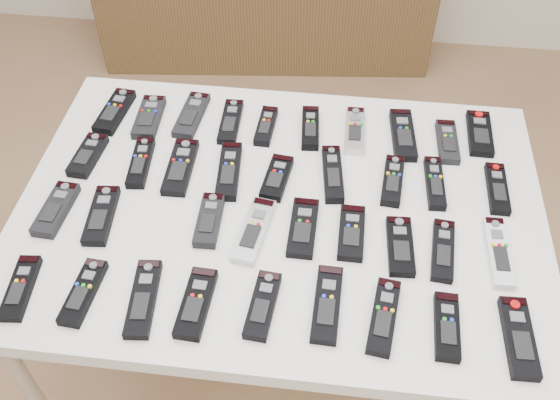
# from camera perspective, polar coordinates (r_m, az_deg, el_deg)

# --- Properties ---
(ground) EXTENTS (4.00, 4.00, 0.00)m
(ground) POSITION_cam_1_polar(r_m,az_deg,el_deg) (2.12, -1.43, -15.18)
(ground) COLOR #93654B
(ground) RESTS_ON ground
(table) EXTENTS (1.25, 0.88, 0.78)m
(table) POSITION_cam_1_polar(r_m,az_deg,el_deg) (1.53, -0.00, -1.98)
(table) COLOR white
(table) RESTS_ON ground
(remote_0) EXTENTS (0.07, 0.18, 0.02)m
(remote_0) POSITION_cam_1_polar(r_m,az_deg,el_deg) (1.78, -14.88, 7.83)
(remote_0) COLOR black
(remote_0) RESTS_ON table
(remote_1) EXTENTS (0.07, 0.17, 0.02)m
(remote_1) POSITION_cam_1_polar(r_m,az_deg,el_deg) (1.74, -11.88, 7.41)
(remote_1) COLOR black
(remote_1) RESTS_ON table
(remote_2) EXTENTS (0.07, 0.18, 0.02)m
(remote_2) POSITION_cam_1_polar(r_m,az_deg,el_deg) (1.73, -8.09, 7.69)
(remote_2) COLOR black
(remote_2) RESTS_ON table
(remote_3) EXTENTS (0.05, 0.17, 0.02)m
(remote_3) POSITION_cam_1_polar(r_m,az_deg,el_deg) (1.70, -4.54, 7.16)
(remote_3) COLOR black
(remote_3) RESTS_ON table
(remote_4) EXTENTS (0.05, 0.14, 0.02)m
(remote_4) POSITION_cam_1_polar(r_m,az_deg,el_deg) (1.68, -1.29, 6.77)
(remote_4) COLOR black
(remote_4) RESTS_ON table
(remote_5) EXTENTS (0.06, 0.16, 0.02)m
(remote_5) POSITION_cam_1_polar(r_m,az_deg,el_deg) (1.67, 2.79, 6.60)
(remote_5) COLOR black
(remote_5) RESTS_ON table
(remote_6) EXTENTS (0.05, 0.17, 0.02)m
(remote_6) POSITION_cam_1_polar(r_m,az_deg,el_deg) (1.67, 6.85, 6.32)
(remote_6) COLOR #B7B7BC
(remote_6) RESTS_ON table
(remote_7) EXTENTS (0.07, 0.19, 0.02)m
(remote_7) POSITION_cam_1_polar(r_m,az_deg,el_deg) (1.68, 11.18, 5.86)
(remote_7) COLOR black
(remote_7) RESTS_ON table
(remote_8) EXTENTS (0.05, 0.16, 0.02)m
(remote_8) POSITION_cam_1_polar(r_m,az_deg,el_deg) (1.69, 15.05, 5.15)
(remote_8) COLOR black
(remote_8) RESTS_ON table
(remote_9) EXTENTS (0.06, 0.17, 0.02)m
(remote_9) POSITION_cam_1_polar(r_m,az_deg,el_deg) (1.74, 17.79, 5.81)
(remote_9) COLOR black
(remote_9) RESTS_ON table
(remote_10) EXTENTS (0.07, 0.15, 0.02)m
(remote_10) POSITION_cam_1_polar(r_m,az_deg,el_deg) (1.66, -17.16, 3.92)
(remote_10) COLOR black
(remote_10) RESTS_ON table
(remote_11) EXTENTS (0.06, 0.17, 0.02)m
(remote_11) POSITION_cam_1_polar(r_m,az_deg,el_deg) (1.61, -12.62, 3.36)
(remote_11) COLOR black
(remote_11) RESTS_ON table
(remote_12) EXTENTS (0.06, 0.19, 0.02)m
(remote_12) POSITION_cam_1_polar(r_m,az_deg,el_deg) (1.58, -9.09, 3.01)
(remote_12) COLOR black
(remote_12) RESTS_ON table
(remote_13) EXTENTS (0.07, 0.19, 0.02)m
(remote_13) POSITION_cam_1_polar(r_m,az_deg,el_deg) (1.55, -4.68, 2.66)
(remote_13) COLOR black
(remote_13) RESTS_ON table
(remote_14) EXTENTS (0.07, 0.15, 0.02)m
(remote_14) POSITION_cam_1_polar(r_m,az_deg,el_deg) (1.53, -0.29, 2.06)
(remote_14) COLOR black
(remote_14) RESTS_ON table
(remote_15) EXTENTS (0.07, 0.19, 0.02)m
(remote_15) POSITION_cam_1_polar(r_m,az_deg,el_deg) (1.55, 4.84, 2.39)
(remote_15) COLOR black
(remote_15) RESTS_ON table
(remote_16) EXTENTS (0.06, 0.16, 0.02)m
(remote_16) POSITION_cam_1_polar(r_m,az_deg,el_deg) (1.55, 10.26, 1.74)
(remote_16) COLOR black
(remote_16) RESTS_ON table
(remote_17) EXTENTS (0.05, 0.17, 0.02)m
(remote_17) POSITION_cam_1_polar(r_m,az_deg,el_deg) (1.57, 13.96, 1.52)
(remote_17) COLOR black
(remote_17) RESTS_ON table
(remote_18) EXTENTS (0.05, 0.16, 0.02)m
(remote_18) POSITION_cam_1_polar(r_m,az_deg,el_deg) (1.60, 19.25, 1.00)
(remote_18) COLOR black
(remote_18) RESTS_ON table
(remote_19) EXTENTS (0.06, 0.16, 0.02)m
(remote_19) POSITION_cam_1_polar(r_m,az_deg,el_deg) (1.55, -19.81, -0.80)
(remote_19) COLOR black
(remote_19) RESTS_ON table
(remote_20) EXTENTS (0.07, 0.18, 0.02)m
(remote_20) POSITION_cam_1_polar(r_m,az_deg,el_deg) (1.51, -16.02, -1.35)
(remote_20) COLOR black
(remote_20) RESTS_ON table
(remote_21) EXTENTS (0.06, 0.15, 0.02)m
(remote_21) POSITION_cam_1_polar(r_m,az_deg,el_deg) (1.45, -6.49, -1.84)
(remote_21) COLOR black
(remote_21) RESTS_ON table
(remote_22) EXTENTS (0.08, 0.19, 0.02)m
(remote_22) POSITION_cam_1_polar(r_m,az_deg,el_deg) (1.42, -2.40, -2.81)
(remote_22) COLOR #B7B7BC
(remote_22) RESTS_ON table
(remote_23) EXTENTS (0.06, 0.17, 0.02)m
(remote_23) POSITION_cam_1_polar(r_m,az_deg,el_deg) (1.43, 2.12, -2.54)
(remote_23) COLOR black
(remote_23) RESTS_ON table
(remote_24) EXTENTS (0.06, 0.15, 0.02)m
(remote_24) POSITION_cam_1_polar(r_m,az_deg,el_deg) (1.42, 6.55, -2.99)
(remote_24) COLOR black
(remote_24) RESTS_ON table
(remote_25) EXTENTS (0.06, 0.16, 0.02)m
(remote_25) POSITION_cam_1_polar(r_m,az_deg,el_deg) (1.42, 10.93, -4.17)
(remote_25) COLOR black
(remote_25) RESTS_ON table
(remote_26) EXTENTS (0.06, 0.17, 0.02)m
(remote_26) POSITION_cam_1_polar(r_m,az_deg,el_deg) (1.43, 14.67, -4.48)
(remote_26) COLOR black
(remote_26) RESTS_ON table
(remote_27) EXTENTS (0.05, 0.19, 0.02)m
(remote_27) POSITION_cam_1_polar(r_m,az_deg,el_deg) (1.46, 19.35, -4.53)
(remote_27) COLOR silver
(remote_27) RESTS_ON table
(remote_28) EXTENTS (0.06, 0.16, 0.02)m
(remote_28) POSITION_cam_1_polar(r_m,az_deg,el_deg) (1.43, -22.63, -7.41)
(remote_28) COLOR black
(remote_28) RESTS_ON table
(remote_29) EXTENTS (0.06, 0.16, 0.02)m
(remote_29) POSITION_cam_1_polar(r_m,az_deg,el_deg) (1.38, -17.54, -8.04)
(remote_29) COLOR black
(remote_29) RESTS_ON table
(remote_30) EXTENTS (0.07, 0.19, 0.02)m
(remote_30) POSITION_cam_1_polar(r_m,az_deg,el_deg) (1.34, -12.38, -8.78)
(remote_30) COLOR black
(remote_30) RESTS_ON table
(remote_31) EXTENTS (0.06, 0.17, 0.02)m
(remote_31) POSITION_cam_1_polar(r_m,az_deg,el_deg) (1.31, -7.68, -9.33)
(remote_31) COLOR black
(remote_31) RESTS_ON table
(remote_32) EXTENTS (0.06, 0.16, 0.02)m
(remote_32) POSITION_cam_1_polar(r_m,az_deg,el_deg) (1.30, -1.60, -9.60)
(remote_32) COLOR black
(remote_32) RESTS_ON table
(remote_33) EXTENTS (0.06, 0.18, 0.02)m
(remote_33) POSITION_cam_1_polar(r_m,az_deg,el_deg) (1.30, 4.32, -9.46)
(remote_33) COLOR black
(remote_33) RESTS_ON table
(remote_34) EXTENTS (0.07, 0.18, 0.02)m
(remote_34) POSITION_cam_1_polar(r_m,az_deg,el_deg) (1.30, 9.46, -10.47)
(remote_34) COLOR black
(remote_34) RESTS_ON table
(remote_35) EXTENTS (0.05, 0.15, 0.02)m
(remote_35) POSITION_cam_1_polar(r_m,az_deg,el_deg) (1.32, 15.01, -11.11)
(remote_35) COLOR black
(remote_35) RESTS_ON table
(remote_36) EXTENTS (0.06, 0.18, 0.02)m
(remote_36) POSITION_cam_1_polar(r_m,az_deg,el_deg) (1.34, 21.00, -11.65)
(remote_36) COLOR black
(remote_36) RESTS_ON table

